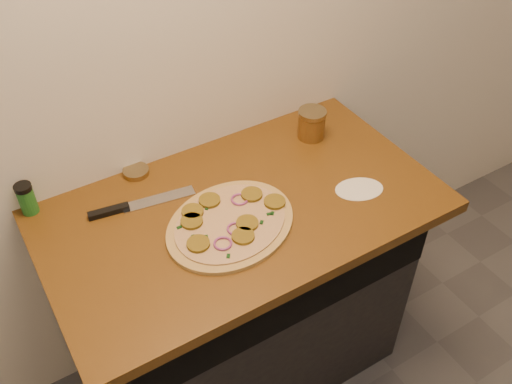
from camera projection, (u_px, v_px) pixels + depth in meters
cabinet at (239, 295)px, 2.05m from camera, size 1.10×0.60×0.86m
countertop at (241, 209)px, 1.73m from camera, size 1.20×0.70×0.04m
pizza at (230, 223)px, 1.65m from camera, size 0.50×0.50×0.03m
chefs_knife at (133, 206)px, 1.71m from camera, size 0.33×0.08×0.02m
mason_jar_lid at (136, 172)px, 1.82m from camera, size 0.09×0.09×0.02m
salsa_jar at (312, 124)px, 1.94m from camera, size 0.10×0.10×0.11m
spice_shaker at (27, 199)px, 1.66m from camera, size 0.05×0.05×0.10m
flour_spill at (359, 189)px, 1.77m from camera, size 0.19×0.19×0.00m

